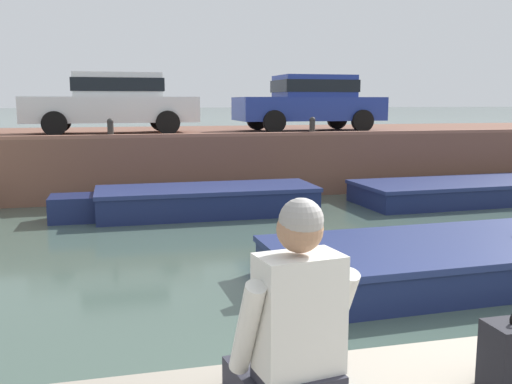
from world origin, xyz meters
TOP-DOWN VIEW (x-y plane):
  - ground_plane at (0.00, 5.26)m, footprint 400.00×400.00m
  - far_quay_wall at (0.00, 13.51)m, footprint 60.00×6.00m
  - far_wall_coping at (0.00, 10.63)m, footprint 60.00×0.24m
  - boat_moored_central_navy at (-0.52, 8.80)m, footprint 5.37×1.60m
  - boat_moored_east_navy at (6.39, 8.83)m, footprint 7.02×2.18m
  - motorboat_passing at (2.84, 3.70)m, footprint 6.97×2.32m
  - car_left_inner_white at (-2.10, 12.59)m, footprint 4.37×2.08m
  - car_centre_blue at (3.26, 12.59)m, footprint 4.05×2.01m
  - mooring_bollard_mid at (-2.20, 10.76)m, footprint 0.15×0.15m
  - mooring_bollard_east at (2.68, 10.76)m, footprint 0.15×0.15m
  - person_seated_left at (-1.39, -0.50)m, footprint 0.57×0.57m
  - bottle_drink at (-1.12, -0.36)m, footprint 0.06×0.06m

SIDE VIEW (x-z plane):
  - ground_plane at x=0.00m, z-range 0.00..0.00m
  - boat_moored_east_navy at x=6.39m, z-range 0.00..0.49m
  - motorboat_passing at x=2.84m, z-range -0.24..0.75m
  - boat_moored_central_navy at x=-0.52m, z-range 0.00..0.58m
  - far_quay_wall at x=0.00m, z-range 0.00..1.50m
  - bottle_drink at x=-1.12m, z-range 0.96..1.17m
  - person_seated_left at x=-1.39m, z-range 0.86..1.82m
  - far_wall_coping at x=0.00m, z-range 1.50..1.58m
  - mooring_bollard_mid at x=-2.20m, z-range 1.51..1.96m
  - mooring_bollard_east at x=2.68m, z-range 1.51..1.96m
  - car_centre_blue at x=3.26m, z-range 1.57..3.11m
  - car_left_inner_white at x=-2.10m, z-range 1.57..3.11m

